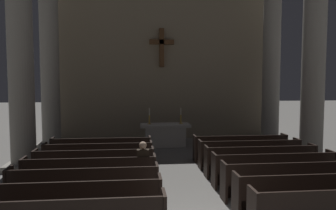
{
  "coord_description": "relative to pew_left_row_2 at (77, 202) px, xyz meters",
  "views": [
    {
      "loc": [
        -1.29,
        -5.51,
        2.89
      ],
      "look_at": [
        0.0,
        7.29,
        1.94
      ],
      "focal_mm": 34.39,
      "sensor_mm": 36.0,
      "label": 1
    }
  ],
  "objects": [
    {
      "name": "apse_with_cross",
      "position": [
        2.48,
        9.77,
        3.65
      ],
      "size": [
        11.22,
        0.48,
        8.24
      ],
      "color": "gray",
      "rests_on": "ground"
    },
    {
      "name": "pew_left_row_2",
      "position": [
        0.0,
        0.0,
        0.0
      ],
      "size": [
        3.41,
        0.5,
        0.95
      ],
      "color": "black",
      "rests_on": "ground"
    },
    {
      "name": "column_right_second",
      "position": [
        7.46,
        4.42,
        3.1
      ],
      "size": [
        1.19,
        1.19,
        7.33
      ],
      "color": "#9E998E",
      "rests_on": "ground"
    },
    {
      "name": "pew_right_row_2",
      "position": [
        4.96,
        0.0,
        0.0
      ],
      "size": [
        3.41,
        0.5,
        0.95
      ],
      "color": "black",
      "rests_on": "ground"
    },
    {
      "name": "pew_right_row_4",
      "position": [
        4.96,
        1.92,
        0.0
      ],
      "size": [
        3.41,
        0.5,
        0.95
      ],
      "color": "black",
      "rests_on": "ground"
    },
    {
      "name": "pew_left_row_4",
      "position": [
        0.0,
        1.92,
        0.0
      ],
      "size": [
        3.41,
        0.5,
        0.95
      ],
      "color": "black",
      "rests_on": "ground"
    },
    {
      "name": "pew_right_row_6",
      "position": [
        4.96,
        3.84,
        0.0
      ],
      "size": [
        3.41,
        0.5,
        0.95
      ],
      "color": "black",
      "rests_on": "ground"
    },
    {
      "name": "pew_right_row_5",
      "position": [
        4.96,
        2.88,
        0.0
      ],
      "size": [
        3.41,
        0.5,
        0.95
      ],
      "color": "black",
      "rests_on": "ground"
    },
    {
      "name": "candlestick_left",
      "position": [
        1.78,
        7.63,
        0.76
      ],
      "size": [
        0.16,
        0.16,
        0.7
      ],
      "color": "#B79338",
      "rests_on": "altar"
    },
    {
      "name": "altar",
      "position": [
        2.48,
        7.63,
        0.06
      ],
      "size": [
        2.2,
        0.9,
        1.01
      ],
      "color": "#BCB7AD",
      "rests_on": "ground"
    },
    {
      "name": "column_right_third",
      "position": [
        7.46,
        7.99,
        3.1
      ],
      "size": [
        1.19,
        1.19,
        7.33
      ],
      "color": "#9E998E",
      "rests_on": "ground"
    },
    {
      "name": "lone_worshipper",
      "position": [
        1.37,
        1.96,
        0.22
      ],
      "size": [
        0.32,
        0.43,
        1.32
      ],
      "color": "#26262B",
      "rests_on": "ground"
    },
    {
      "name": "candlestick_right",
      "position": [
        3.18,
        7.63,
        0.76
      ],
      "size": [
        0.16,
        0.16,
        0.7
      ],
      "color": "#B79338",
      "rests_on": "altar"
    },
    {
      "name": "pew_left_row_3",
      "position": [
        0.0,
        0.96,
        0.0
      ],
      "size": [
        3.41,
        0.5,
        0.95
      ],
      "color": "black",
      "rests_on": "ground"
    },
    {
      "name": "column_left_third",
      "position": [
        -2.49,
        7.99,
        3.1
      ],
      "size": [
        1.19,
        1.19,
        7.33
      ],
      "color": "#9E998E",
      "rests_on": "ground"
    },
    {
      "name": "column_left_second",
      "position": [
        -2.49,
        4.42,
        3.1
      ],
      "size": [
        1.19,
        1.19,
        7.33
      ],
      "color": "#9E998E",
      "rests_on": "ground"
    },
    {
      "name": "pew_right_row_3",
      "position": [
        4.96,
        0.96,
        0.0
      ],
      "size": [
        3.41,
        0.5,
        0.95
      ],
      "color": "black",
      "rests_on": "ground"
    },
    {
      "name": "pew_left_row_5",
      "position": [
        0.0,
        2.88,
        0.0
      ],
      "size": [
        3.41,
        0.5,
        0.95
      ],
      "color": "black",
      "rests_on": "ground"
    },
    {
      "name": "pew_left_row_6",
      "position": [
        0.0,
        3.84,
        0.0
      ],
      "size": [
        3.41,
        0.5,
        0.95
      ],
      "color": "black",
      "rests_on": "ground"
    },
    {
      "name": "pew_right_row_7",
      "position": [
        4.96,
        4.8,
        0.0
      ],
      "size": [
        3.41,
        0.5,
        0.95
      ],
      "color": "black",
      "rests_on": "ground"
    },
    {
      "name": "pew_left_row_7",
      "position": [
        0.0,
        4.8,
        0.0
      ],
      "size": [
        3.41,
        0.5,
        0.95
      ],
      "color": "black",
      "rests_on": "ground"
    }
  ]
}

